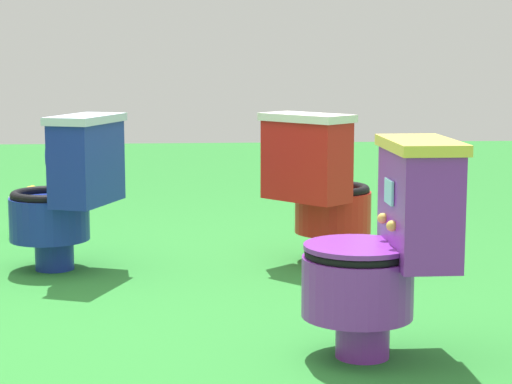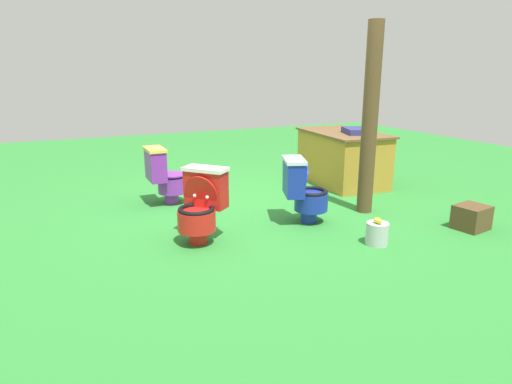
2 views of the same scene
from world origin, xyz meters
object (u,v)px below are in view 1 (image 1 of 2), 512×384
Objects in this scene: toilet_purple at (385,248)px; lemon_bucket at (30,214)px; toilet_red at (321,187)px; toilet_blue at (67,191)px.

lemon_bucket is (2.22, 1.52, -0.25)m from toilet_purple.
lemon_bucket is at bearing 34.46° from toilet_purple.
toilet_red reaches higher than lemon_bucket.
toilet_purple and toilet_blue have the same top height.
toilet_red is at bearing 0.49° from toilet_purple.
lemon_bucket is (0.87, 0.32, -0.26)m from toilet_blue.
toilet_blue is at bearing -159.93° from lemon_bucket.
toilet_purple is (-1.40, -0.01, -0.00)m from toilet_red.
toilet_blue is at bearing 41.82° from toilet_purple.
toilet_purple is 2.70m from lemon_bucket.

